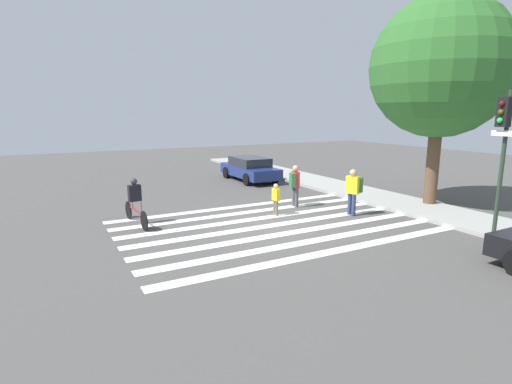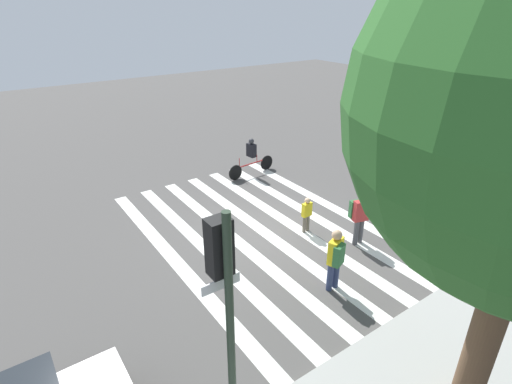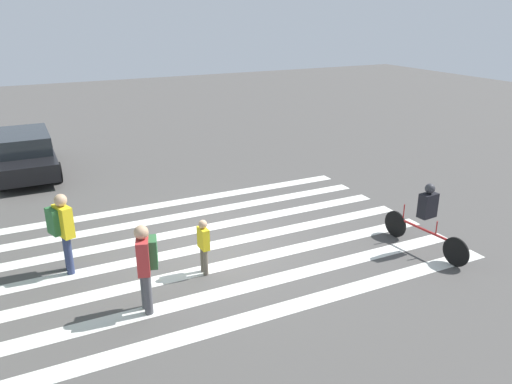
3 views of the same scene
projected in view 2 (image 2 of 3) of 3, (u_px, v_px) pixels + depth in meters
name	position (u px, v px, depth m)	size (l,w,h in m)	color
ground_plane	(263.00, 231.00, 12.81)	(60.00, 60.00, 0.00)	#4C4947
sidewalk_curb	(441.00, 358.00, 8.16)	(36.00, 2.50, 0.14)	#9E9E99
crosswalk_stripes	(263.00, 231.00, 12.81)	(6.41, 10.00, 0.01)	silver
traffic_light	(224.00, 293.00, 5.44)	(0.60, 0.50, 4.39)	#283828
pedestrian_adult_yellow_jacket	(336.00, 256.00, 9.79)	(0.52, 0.50, 1.72)	navy
pedestrian_adult_tall_backpack	(307.00, 213.00, 12.49)	(0.34, 0.18, 1.19)	#6B6051
pedestrian_child_with_backpack	(359.00, 214.00, 11.76)	(0.51, 0.47, 1.69)	#4C4C51
cyclist_near_curb	(251.00, 155.00, 16.59)	(2.35, 0.42, 1.60)	black
car_parked_silver_sedan	(509.00, 186.00, 14.26)	(4.38, 1.93, 1.30)	navy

